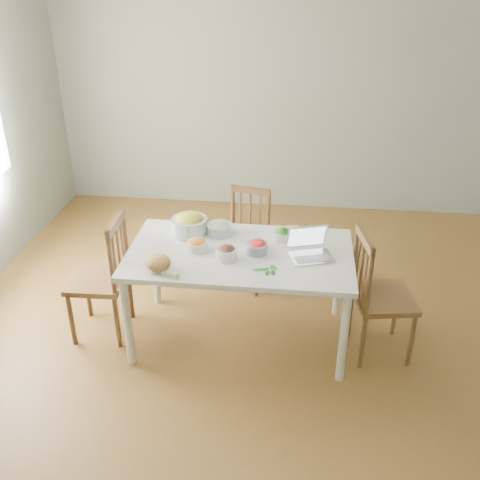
# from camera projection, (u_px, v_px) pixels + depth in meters

# --- Properties ---
(floor) EXTENTS (5.00, 5.00, 0.00)m
(floor) POSITION_uv_depth(u_px,v_px,m) (253.00, 328.00, 4.58)
(floor) COLOR brown
(floor) RESTS_ON ground
(wall_back) EXTENTS (5.00, 0.00, 2.70)m
(wall_back) POSITION_uv_depth(u_px,v_px,m) (276.00, 93.00, 6.14)
(wall_back) COLOR gray
(wall_back) RESTS_ON ground
(wall_front) EXTENTS (5.00, 0.00, 2.70)m
(wall_front) POSITION_uv_depth(u_px,v_px,m) (182.00, 460.00, 1.76)
(wall_front) COLOR gray
(wall_front) RESTS_ON ground
(dining_table) EXTENTS (1.67, 0.94, 0.78)m
(dining_table) POSITION_uv_depth(u_px,v_px,m) (240.00, 296.00, 4.30)
(dining_table) COLOR white
(dining_table) RESTS_ON floor
(chair_far) EXTENTS (0.47, 0.46, 0.90)m
(chair_far) POSITION_uv_depth(u_px,v_px,m) (244.00, 241.00, 4.98)
(chair_far) COLOR #47291A
(chair_far) RESTS_ON floor
(chair_left) EXTENTS (0.44, 0.46, 1.02)m
(chair_left) POSITION_uv_depth(u_px,v_px,m) (98.00, 277.00, 4.32)
(chair_left) COLOR #47291A
(chair_left) RESTS_ON floor
(chair_right) EXTENTS (0.50, 0.52, 1.01)m
(chair_right) POSITION_uv_depth(u_px,v_px,m) (384.00, 295.00, 4.10)
(chair_right) COLOR #47291A
(chair_right) RESTS_ON floor
(bread_boule) EXTENTS (0.23, 0.23, 0.12)m
(bread_boule) POSITION_uv_depth(u_px,v_px,m) (158.00, 263.00, 3.85)
(bread_boule) COLOR #AE8642
(bread_boule) RESTS_ON dining_table
(butter_stick) EXTENTS (0.13, 0.08, 0.03)m
(butter_stick) POSITION_uv_depth(u_px,v_px,m) (170.00, 274.00, 3.80)
(butter_stick) COLOR beige
(butter_stick) RESTS_ON dining_table
(bowl_squash) EXTENTS (0.37, 0.37, 0.16)m
(bowl_squash) POSITION_uv_depth(u_px,v_px,m) (190.00, 223.00, 4.35)
(bowl_squash) COLOR #D3CE45
(bowl_squash) RESTS_ON dining_table
(bowl_carrot) EXTENTS (0.17, 0.17, 0.09)m
(bowl_carrot) POSITION_uv_depth(u_px,v_px,m) (197.00, 245.00, 4.12)
(bowl_carrot) COLOR orange
(bowl_carrot) RESTS_ON dining_table
(bowl_onion) EXTENTS (0.20, 0.20, 0.11)m
(bowl_onion) POSITION_uv_depth(u_px,v_px,m) (219.00, 228.00, 4.34)
(bowl_onion) COLOR #F2E7C2
(bowl_onion) RESTS_ON dining_table
(bowl_mushroom) EXTENTS (0.20, 0.20, 0.10)m
(bowl_mushroom) POSITION_uv_depth(u_px,v_px,m) (226.00, 253.00, 4.00)
(bowl_mushroom) COLOR #421C13
(bowl_mushroom) RESTS_ON dining_table
(bowl_redpep) EXTENTS (0.21, 0.21, 0.10)m
(bowl_redpep) POSITION_uv_depth(u_px,v_px,m) (257.00, 247.00, 4.08)
(bowl_redpep) COLOR #AD0019
(bowl_redpep) RESTS_ON dining_table
(bowl_broccoli) EXTENTS (0.19, 0.19, 0.09)m
(bowl_broccoli) POSITION_uv_depth(u_px,v_px,m) (282.00, 234.00, 4.26)
(bowl_broccoli) COLOR #0D530F
(bowl_broccoli) RESTS_ON dining_table
(flatbread) EXTENTS (0.24, 0.24, 0.02)m
(flatbread) POSITION_uv_depth(u_px,v_px,m) (292.00, 232.00, 4.38)
(flatbread) COLOR #CDB285
(flatbread) RESTS_ON dining_table
(basil_bunch) EXTENTS (0.19, 0.19, 0.02)m
(basil_bunch) POSITION_uv_depth(u_px,v_px,m) (265.00, 269.00, 3.87)
(basil_bunch) COLOR #0F490F
(basil_bunch) RESTS_ON dining_table
(laptop) EXTENTS (0.37, 0.35, 0.21)m
(laptop) POSITION_uv_depth(u_px,v_px,m) (312.00, 246.00, 3.98)
(laptop) COLOR silver
(laptop) RESTS_ON dining_table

